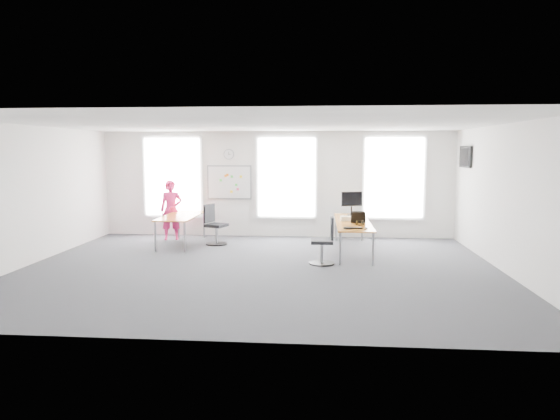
# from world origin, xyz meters

# --- Properties ---
(floor) EXTENTS (10.00, 10.00, 0.00)m
(floor) POSITION_xyz_m (0.00, 0.00, 0.00)
(floor) COLOR #25262A
(floor) RESTS_ON ground
(ceiling) EXTENTS (10.00, 10.00, 0.00)m
(ceiling) POSITION_xyz_m (0.00, 0.00, 3.00)
(ceiling) COLOR white
(ceiling) RESTS_ON ground
(wall_back) EXTENTS (10.00, 0.00, 10.00)m
(wall_back) POSITION_xyz_m (0.00, 4.00, 1.50)
(wall_back) COLOR white
(wall_back) RESTS_ON ground
(wall_front) EXTENTS (10.00, 0.00, 10.00)m
(wall_front) POSITION_xyz_m (0.00, -4.00, 1.50)
(wall_front) COLOR white
(wall_front) RESTS_ON ground
(wall_left) EXTENTS (0.00, 10.00, 10.00)m
(wall_left) POSITION_xyz_m (-5.00, 0.00, 1.50)
(wall_left) COLOR white
(wall_left) RESTS_ON ground
(wall_right) EXTENTS (0.00, 10.00, 10.00)m
(wall_right) POSITION_xyz_m (5.00, 0.00, 1.50)
(wall_right) COLOR white
(wall_right) RESTS_ON ground
(window_left) EXTENTS (1.60, 0.06, 2.20)m
(window_left) POSITION_xyz_m (-3.00, 3.97, 1.70)
(window_left) COLOR white
(window_left) RESTS_ON wall_back
(window_mid) EXTENTS (1.60, 0.06, 2.20)m
(window_mid) POSITION_xyz_m (0.30, 3.97, 1.70)
(window_mid) COLOR white
(window_mid) RESTS_ON wall_back
(window_right) EXTENTS (1.60, 0.06, 2.20)m
(window_right) POSITION_xyz_m (3.30, 3.97, 1.70)
(window_right) COLOR white
(window_right) RESTS_ON wall_back
(desk_right) EXTENTS (0.82, 3.08, 0.75)m
(desk_right) POSITION_xyz_m (2.05, 1.96, 0.70)
(desk_right) COLOR orange
(desk_right) RESTS_ON ground
(desk_left) EXTENTS (0.85, 2.13, 0.78)m
(desk_left) POSITION_xyz_m (-2.37, 2.54, 0.71)
(desk_left) COLOR orange
(desk_left) RESTS_ON ground
(chair_right) EXTENTS (0.56, 0.56, 1.04)m
(chair_right) POSITION_xyz_m (1.37, 0.56, 0.46)
(chair_right) COLOR black
(chair_right) RESTS_ON ground
(chair_left) EXTENTS (0.62, 0.62, 1.06)m
(chair_left) POSITION_xyz_m (-1.51, 2.63, 0.46)
(chair_left) COLOR black
(chair_left) RESTS_ON ground
(person) EXTENTS (0.67, 0.52, 1.65)m
(person) POSITION_xyz_m (-2.84, 3.23, 0.82)
(person) COLOR #CC1D5A
(person) RESTS_ON ground
(whiteboard) EXTENTS (1.20, 0.03, 0.90)m
(whiteboard) POSITION_xyz_m (-1.35, 3.97, 1.55)
(whiteboard) COLOR white
(whiteboard) RESTS_ON wall_back
(wall_clock) EXTENTS (0.30, 0.04, 0.30)m
(wall_clock) POSITION_xyz_m (-1.35, 3.97, 2.35)
(wall_clock) COLOR gray
(wall_clock) RESTS_ON wall_back
(tv) EXTENTS (0.06, 0.90, 0.55)m
(tv) POSITION_xyz_m (4.95, 3.00, 2.30)
(tv) COLOR black
(tv) RESTS_ON wall_right
(keyboard) EXTENTS (0.43, 0.26, 0.02)m
(keyboard) POSITION_xyz_m (1.99, 0.83, 0.76)
(keyboard) COLOR black
(keyboard) RESTS_ON desk_right
(mouse) EXTENTS (0.09, 0.12, 0.04)m
(mouse) POSITION_xyz_m (2.28, 0.80, 0.77)
(mouse) COLOR black
(mouse) RESTS_ON desk_right
(lens_cap) EXTENTS (0.07, 0.07, 0.01)m
(lens_cap) POSITION_xyz_m (2.16, 1.22, 0.75)
(lens_cap) COLOR black
(lens_cap) RESTS_ON desk_right
(headphones) EXTENTS (0.18, 0.09, 0.10)m
(headphones) POSITION_xyz_m (2.17, 1.40, 0.80)
(headphones) COLOR black
(headphones) RESTS_ON desk_right
(laptop_sleeve) EXTENTS (0.35, 0.21, 0.28)m
(laptop_sleeve) POSITION_xyz_m (2.16, 1.66, 0.88)
(laptop_sleeve) COLOR black
(laptop_sleeve) RESTS_ON desk_right
(paper_stack) EXTENTS (0.33, 0.26, 0.11)m
(paper_stack) POSITION_xyz_m (1.92, 2.07, 0.80)
(paper_stack) COLOR beige
(paper_stack) RESTS_ON desk_right
(monitor) EXTENTS (0.56, 0.23, 0.63)m
(monitor) POSITION_xyz_m (2.09, 3.03, 1.13)
(monitor) COLOR black
(monitor) RESTS_ON desk_right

